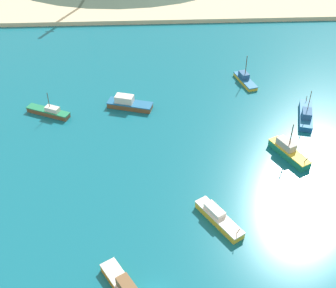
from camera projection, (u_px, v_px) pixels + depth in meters
name	position (u px, v px, depth m)	size (l,w,h in m)	color
ground	(151.00, 155.00, 83.63)	(260.00, 280.00, 0.50)	#146B7F
fishing_boat_2	(288.00, 151.00, 82.42)	(6.25, 9.25, 7.04)	#198466
fishing_boat_3	(125.00, 288.00, 59.88)	(6.87, 9.29, 2.69)	orange
fishing_boat_4	(129.00, 103.00, 95.26)	(9.96, 5.49, 2.75)	brown
fishing_boat_5	(218.00, 218.00, 69.91)	(6.94, 9.31, 2.55)	gold
fishing_boat_7	(49.00, 112.00, 93.27)	(9.53, 5.84, 5.34)	brown
fishing_boat_8	(306.00, 115.00, 92.06)	(5.25, 10.77, 6.85)	#1E5BA8
fishing_boat_10	(245.00, 79.00, 103.72)	(4.39, 8.51, 6.54)	gold
beach_strip	(147.00, 9.00, 137.60)	(247.00, 19.84, 1.20)	beige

